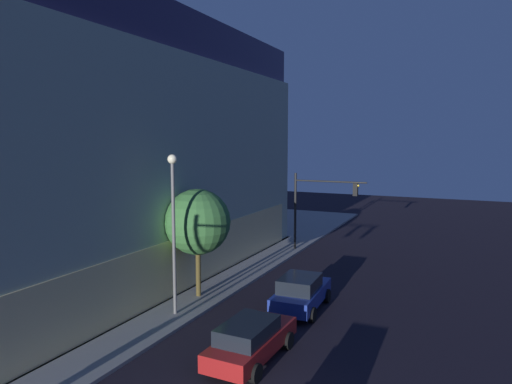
# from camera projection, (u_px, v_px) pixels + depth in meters

# --- Properties ---
(modern_building) EXTENTS (28.56, 27.02, 15.46)m
(modern_building) POSITION_uv_depth(u_px,v_px,m) (30.00, 150.00, 31.23)
(modern_building) COLOR #4C4C51
(modern_building) RESTS_ON ground
(traffic_light_far_corner) EXTENTS (0.32, 5.38, 5.74)m
(traffic_light_far_corner) POSITION_uv_depth(u_px,v_px,m) (318.00, 199.00, 33.75)
(traffic_light_far_corner) COLOR black
(traffic_light_far_corner) RESTS_ON sidewalk_corner
(street_lamp_sidewalk) EXTENTS (0.44, 0.44, 7.50)m
(street_lamp_sidewalk) POSITION_uv_depth(u_px,v_px,m) (173.00, 214.00, 21.23)
(street_lamp_sidewalk) COLOR #606060
(street_lamp_sidewalk) RESTS_ON sidewalk_corner
(sidewalk_tree) EXTENTS (3.43, 3.43, 5.66)m
(sidewalk_tree) POSITION_uv_depth(u_px,v_px,m) (198.00, 222.00, 23.83)
(sidewalk_tree) COLOR #4D401E
(sidewalk_tree) RESTS_ON sidewalk_corner
(car_red) EXTENTS (4.74, 2.09, 1.59)m
(car_red) POSITION_uv_depth(u_px,v_px,m) (251.00, 339.00, 17.29)
(car_red) COLOR maroon
(car_red) RESTS_ON ground
(car_blue) EXTENTS (4.60, 2.28, 1.73)m
(car_blue) POSITION_uv_depth(u_px,v_px,m) (301.00, 292.00, 22.54)
(car_blue) COLOR navy
(car_blue) RESTS_ON ground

